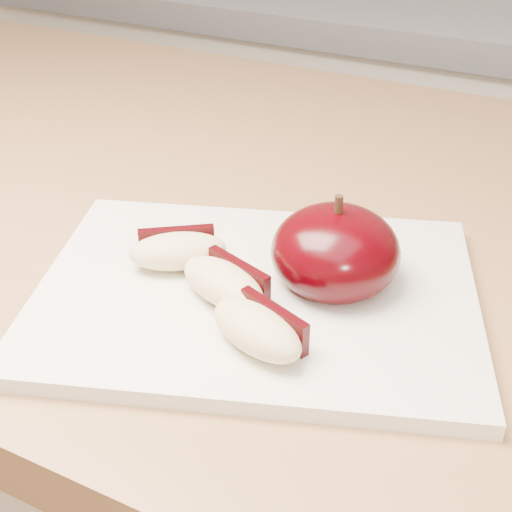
% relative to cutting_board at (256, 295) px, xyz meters
% --- Properties ---
extents(back_cabinet, '(2.40, 0.62, 0.94)m').
position_rel_cutting_board_xyz_m(back_cabinet, '(0.04, 0.85, -0.44)').
color(back_cabinet, silver).
rests_on(back_cabinet, ground).
extents(cutting_board, '(0.34, 0.29, 0.01)m').
position_rel_cutting_board_xyz_m(cutting_board, '(0.00, 0.00, 0.00)').
color(cutting_board, silver).
rests_on(cutting_board, island_counter).
extents(apple_half, '(0.11, 0.11, 0.07)m').
position_rel_cutting_board_xyz_m(apple_half, '(0.04, 0.03, 0.03)').
color(apple_half, black).
rests_on(apple_half, cutting_board).
extents(apple_wedge_a, '(0.07, 0.06, 0.02)m').
position_rel_cutting_board_xyz_m(apple_wedge_a, '(-0.06, 0.00, 0.02)').
color(apple_wedge_a, '#D9C089').
rests_on(apple_wedge_a, cutting_board).
extents(apple_wedge_b, '(0.07, 0.05, 0.02)m').
position_rel_cutting_board_xyz_m(apple_wedge_b, '(-0.01, -0.02, 0.02)').
color(apple_wedge_b, '#D9C089').
rests_on(apple_wedge_b, cutting_board).
extents(apple_wedge_c, '(0.07, 0.05, 0.02)m').
position_rel_cutting_board_xyz_m(apple_wedge_c, '(0.03, -0.05, 0.02)').
color(apple_wedge_c, '#D9C089').
rests_on(apple_wedge_c, cutting_board).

